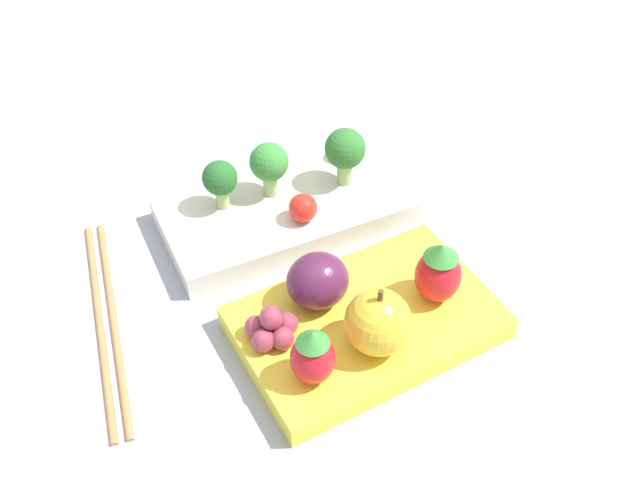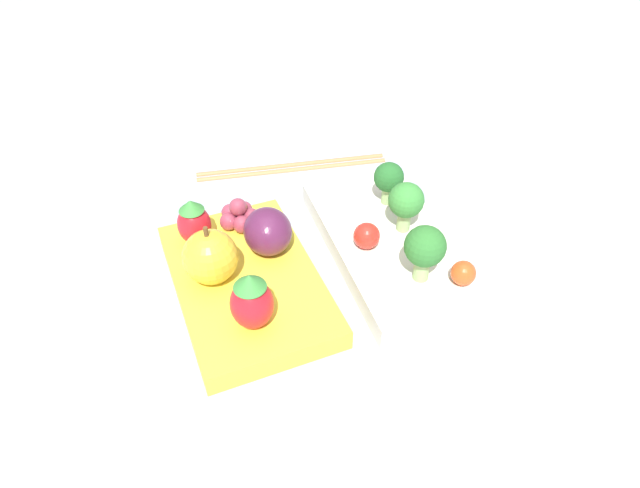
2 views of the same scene
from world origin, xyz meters
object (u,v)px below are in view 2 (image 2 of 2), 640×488
strawberry_0 (252,301)px  apple (210,257)px  strawberry_1 (194,222)px  bento_box_fruit (246,280)px  cherry_tomato_1 (463,273)px  chopsticks_pair (292,166)px  broccoli_floret_2 (425,248)px  broccoli_floret_0 (389,179)px  broccoli_floret_1 (406,202)px  grape_cluster (239,215)px  bento_box_savoury (390,245)px  plum (268,231)px  cherry_tomato_0 (367,236)px

strawberry_0 → apple: bearing=-161.1°
strawberry_1 → bento_box_fruit: bearing=30.6°
strawberry_0 → strawberry_1: size_ratio=1.13×
cherry_tomato_1 → strawberry_0: strawberry_0 is taller
chopsticks_pair → broccoli_floret_2: bearing=12.0°
bento_box_fruit → broccoli_floret_2: broccoli_floret_2 is taller
cherry_tomato_1 → broccoli_floret_0: bearing=-172.9°
bento_box_fruit → broccoli_floret_1: 0.16m
strawberry_1 → chopsticks_pair: 0.17m
bento_box_fruit → strawberry_1: size_ratio=4.16×
bento_box_fruit → strawberry_0: 0.07m
grape_cluster → bento_box_savoury: bearing=63.3°
strawberry_0 → strawberry_1: (-0.11, -0.03, -0.00)m
apple → grape_cluster: 0.07m
bento_box_savoury → cherry_tomato_1: size_ratio=9.69×
strawberry_1 → strawberry_0: bearing=13.2°
broccoli_floret_2 → chopsticks_pair: broccoli_floret_2 is taller
plum → bento_box_fruit: bearing=-51.1°
broccoli_floret_2 → chopsticks_pair: 0.23m
plum → chopsticks_pair: bearing=156.2°
cherry_tomato_0 → cherry_tomato_1: (0.07, 0.06, -0.00)m
cherry_tomato_0 → grape_cluster: size_ratio=0.63×
broccoli_floret_2 → apple: 0.17m
strawberry_1 → plum: strawberry_1 is taller
strawberry_1 → grape_cluster: 0.04m
broccoli_floret_0 → strawberry_1: (-0.00, -0.18, -0.01)m
cherry_tomato_0 → apple: apple is taller
cherry_tomato_0 → strawberry_0: (0.05, -0.11, 0.01)m
broccoli_floret_1 → bento_box_fruit: bearing=-87.2°
cherry_tomato_1 → chopsticks_pair: size_ratio=0.10×
plum → chopsticks_pair: 0.16m
broccoli_floret_2 → cherry_tomato_0: broccoli_floret_2 is taller
broccoli_floret_2 → plum: (-0.08, -0.11, -0.01)m
broccoli_floret_1 → cherry_tomato_0: 0.05m
broccoli_floret_0 → apple: bearing=-75.4°
apple → strawberry_0: (0.06, 0.02, 0.00)m
broccoli_floret_2 → apple: (-0.06, -0.16, -0.01)m
cherry_tomato_0 → strawberry_0: strawberry_0 is taller
chopsticks_pair → apple: bearing=-35.6°
broccoli_floret_2 → plum: bearing=-125.0°
bento_box_savoury → broccoli_floret_2: (0.06, 0.00, 0.04)m
bento_box_fruit → broccoli_floret_1: bearing=92.8°
cherry_tomato_0 → plum: (-0.03, -0.08, 0.01)m
cherry_tomato_0 → apple: 0.14m
broccoli_floret_2 → cherry_tomato_0: bearing=-151.6°
broccoli_floret_2 → bento_box_fruit: bearing=-111.9°
bento_box_fruit → grape_cluster: (-0.06, 0.01, 0.02)m
strawberry_0 → cherry_tomato_1: bearing=85.4°
bento_box_fruit → cherry_tomato_1: 0.18m
broccoli_floret_0 → apple: (0.05, -0.18, -0.01)m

